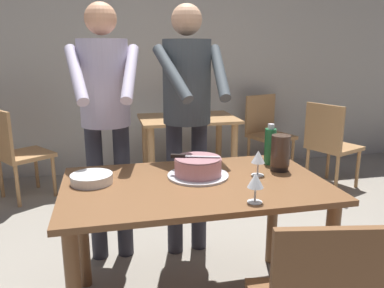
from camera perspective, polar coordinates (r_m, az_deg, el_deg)
name	(u,v)px	position (r m, az deg, el deg)	size (l,w,h in m)	color
back_wall	(142,56)	(4.60, -7.44, 12.78)	(10.00, 0.12, 2.70)	#BCB7AD
main_dining_table	(195,204)	(2.10, 0.46, -8.86)	(1.39, 0.83, 0.75)	brown
cake_on_platter	(198,168)	(2.13, 0.90, -3.54)	(0.34, 0.34, 0.11)	silver
cake_knife	(185,156)	(2.11, -1.04, -1.82)	(0.26, 0.10, 0.02)	silver
plate_stack	(92,179)	(2.10, -14.65, -4.99)	(0.22, 0.22, 0.05)	white
wine_glass_near	(258,158)	(2.16, 9.79, -2.01)	(0.08, 0.08, 0.14)	silver
wine_glass_far	(256,181)	(1.79, 9.40, -5.48)	(0.08, 0.08, 0.14)	silver
water_bottle	(270,146)	(2.39, 11.51, -0.25)	(0.07, 0.07, 0.25)	#1E6B38
hurricane_lamp	(280,153)	(2.27, 12.97, -1.26)	(0.11, 0.11, 0.21)	black
person_cutting_cake	(187,104)	(2.59, -0.70, 5.88)	(0.46, 0.57, 1.72)	#2D2D38
person_standing_beside	(105,106)	(2.57, -12.73, 5.45)	(0.47, 0.55, 1.72)	#2D2D38
background_table	(188,132)	(4.06, -0.62, 1.74)	(1.00, 0.70, 0.74)	tan
background_chair_1	(17,150)	(4.04, -24.57, -0.88)	(0.61, 0.61, 0.90)	tan
background_chair_2	(330,142)	(4.23, 19.79, 0.21)	(0.57, 0.57, 0.90)	tan
background_chair_3	(267,130)	(4.66, 11.04, 2.01)	(0.56, 0.56, 0.90)	tan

